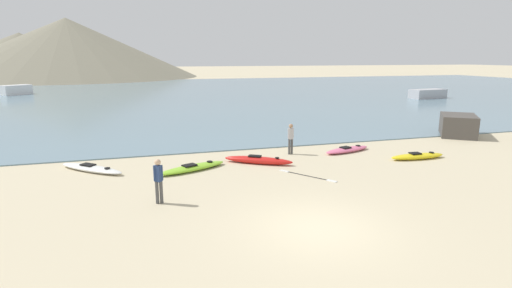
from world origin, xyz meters
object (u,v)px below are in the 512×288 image
Objects in this scene: kayak_on_sand_4 at (91,168)px; moored_boat_2 at (428,94)px; person_near_foreground at (158,178)px; loose_paddle at (307,176)px; shoreline_rock at (458,125)px; kayak_on_sand_3 at (347,150)px; person_near_waterline at (291,137)px; kayak_on_sand_0 at (193,168)px; kayak_on_sand_1 at (258,160)px; moored_boat_3 at (16,90)px; kayak_on_sand_2 at (417,156)px.

moored_boat_2 is at bearing 31.44° from kayak_on_sand_4.
person_near_foreground reaches higher than loose_paddle.
loose_paddle is 0.84× the size of shoreline_rock.
kayak_on_sand_3 is 1.27× the size of loose_paddle.
person_near_waterline reaches higher than kayak_on_sand_4.
person_near_waterline is at bearing 78.97° from loose_paddle.
kayak_on_sand_4 is 0.66× the size of moored_boat_2.
shoreline_rock is (-14.13, -19.99, 0.09)m from moored_boat_2.
kayak_on_sand_4 is 1.93× the size of person_near_waterline.
kayak_on_sand_1 reaches higher than kayak_on_sand_0.
person_near_foreground is at bearing -142.36° from person_near_waterline.
kayak_on_sand_4 is (-7.51, 0.91, -0.04)m from kayak_on_sand_1.
moored_boat_3 is (-20.62, 42.37, 0.51)m from kayak_on_sand_1.
kayak_on_sand_3 is at bearing -136.52° from moored_boat_2.
kayak_on_sand_2 is at bearing -56.95° from moored_boat_3.
kayak_on_sand_4 is at bearing 164.93° from kayak_on_sand_0.
kayak_on_sand_1 is 14.57m from shoreline_rock.
kayak_on_sand_2 is at bearing -146.23° from shoreline_rock.
moored_boat_3 reaches higher than moored_boat_2.
kayak_on_sand_0 is 4.21m from person_near_foreground.
person_near_waterline is (-5.70, 2.74, 0.78)m from kayak_on_sand_2.
person_near_foreground is 6.47m from loose_paddle.
moored_boat_2 is at bearing 36.24° from kayak_on_sand_0.
shoreline_rock is (21.78, 1.97, 0.55)m from kayak_on_sand_4.
shoreline_rock reaches higher than kayak_on_sand_1.
moored_boat_3 reaches higher than kayak_on_sand_3.
kayak_on_sand_1 is (3.15, 0.26, 0.05)m from kayak_on_sand_0.
kayak_on_sand_0 is 1.08× the size of kayak_on_sand_4.
moored_boat_2 reaches higher than kayak_on_sand_2.
kayak_on_sand_0 is 1.13× the size of kayak_on_sand_2.
kayak_on_sand_4 is 43.49m from moored_boat_3.
kayak_on_sand_4 reaches higher than loose_paddle.
loose_paddle is 13.97m from shoreline_rock.
shoreline_rock reaches higher than moored_boat_3.
kayak_on_sand_1 is 7.56m from kayak_on_sand_4.
person_near_waterline is 46.94m from moored_boat_3.
kayak_on_sand_1 is 0.83× the size of moored_boat_3.
person_near_foreground is 0.99× the size of person_near_waterline.
kayak_on_sand_3 is 1.91× the size of person_near_foreground.
person_near_foreground is 0.34× the size of moored_boat_2.
kayak_on_sand_1 is at bearing -148.37° from person_near_waterline.
kayak_on_sand_0 is 39.13m from moored_boat_2.
kayak_on_sand_3 is 1.06× the size of shoreline_rock.
person_near_waterline is 33.94m from moored_boat_2.
kayak_on_sand_1 is at bearing 119.03° from loose_paddle.
moored_boat_3 is 1.59× the size of loose_paddle.
kayak_on_sand_0 is at bearing -169.79° from shoreline_rock.
shoreline_rock reaches higher than kayak_on_sand_4.
kayak_on_sand_1 is at bearing -141.17° from moored_boat_2.
kayak_on_sand_3 is 5.19m from loose_paddle.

